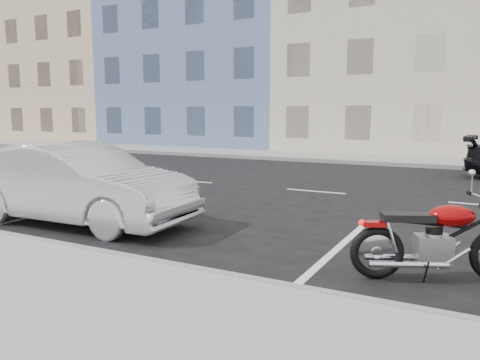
% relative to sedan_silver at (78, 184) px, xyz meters
% --- Properties ---
extents(ground, '(120.00, 120.00, 0.00)m').
position_rel_sedan_silver_xyz_m(ground, '(4.75, 5.51, -0.75)').
color(ground, black).
rests_on(ground, ground).
extents(sidewalk_far, '(80.00, 3.40, 0.15)m').
position_rel_sedan_silver_xyz_m(sidewalk_far, '(-0.25, 14.21, -0.67)').
color(sidewalk_far, gray).
rests_on(sidewalk_far, ground).
extents(curb_far, '(80.00, 0.12, 0.16)m').
position_rel_sedan_silver_xyz_m(curb_far, '(-0.25, 12.51, -0.67)').
color(curb_far, gray).
rests_on(curb_far, ground).
extents(bldg_far_west, '(12.00, 12.00, 12.00)m').
position_rel_sedan_silver_xyz_m(bldg_far_west, '(-21.25, 21.81, 5.25)').
color(bldg_far_west, '#CBB08C').
rests_on(bldg_far_west, ground).
extents(bldg_blue, '(12.00, 12.00, 13.00)m').
position_rel_sedan_silver_xyz_m(bldg_blue, '(-9.25, 21.81, 5.75)').
color(bldg_blue, slate).
rests_on(bldg_blue, ground).
extents(bldg_cream, '(12.00, 12.00, 11.50)m').
position_rel_sedan_silver_xyz_m(bldg_cream, '(2.75, 21.81, 5.00)').
color(bldg_cream, beige).
rests_on(bldg_cream, ground).
extents(sedan_silver, '(4.61, 1.77, 1.50)m').
position_rel_sedan_silver_xyz_m(sedan_silver, '(0.00, 0.00, 0.00)').
color(sedan_silver, '#B4B6BC').
rests_on(sedan_silver, ground).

